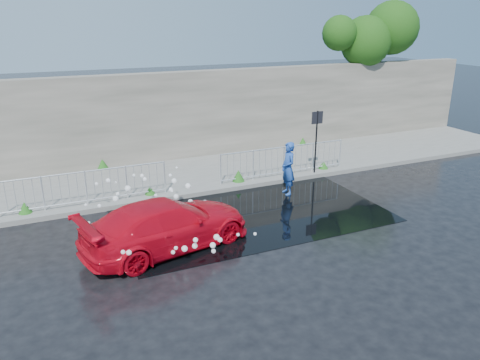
% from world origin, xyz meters
% --- Properties ---
extents(ground, '(90.00, 90.00, 0.00)m').
position_xyz_m(ground, '(0.00, 0.00, 0.00)').
color(ground, black).
rests_on(ground, ground).
extents(pavement, '(30.00, 4.00, 0.15)m').
position_xyz_m(pavement, '(0.00, 5.00, 0.07)').
color(pavement, slate).
rests_on(pavement, ground).
extents(curb, '(30.00, 0.25, 0.16)m').
position_xyz_m(curb, '(0.00, 3.00, 0.08)').
color(curb, slate).
rests_on(curb, ground).
extents(retaining_wall, '(30.00, 0.60, 3.50)m').
position_xyz_m(retaining_wall, '(0.00, 7.20, 1.90)').
color(retaining_wall, '#555247').
rests_on(retaining_wall, pavement).
extents(puddle, '(8.00, 5.00, 0.01)m').
position_xyz_m(puddle, '(0.50, 1.00, 0.01)').
color(puddle, black).
rests_on(puddle, ground).
extents(sign_post, '(0.45, 0.06, 2.50)m').
position_xyz_m(sign_post, '(4.20, 3.10, 1.72)').
color(sign_post, black).
rests_on(sign_post, ground).
extents(tree, '(5.06, 2.53, 6.46)m').
position_xyz_m(tree, '(10.04, 7.42, 4.89)').
color(tree, '#332114').
rests_on(tree, ground).
extents(railing_left, '(5.05, 0.05, 1.10)m').
position_xyz_m(railing_left, '(-4.00, 3.35, 0.74)').
color(railing_left, silver).
rests_on(railing_left, pavement).
extents(railing_right, '(5.05, 0.05, 1.10)m').
position_xyz_m(railing_right, '(3.00, 3.35, 0.74)').
color(railing_right, silver).
rests_on(railing_right, pavement).
extents(weeds, '(12.17, 3.93, 0.42)m').
position_xyz_m(weeds, '(-0.29, 4.53, 0.32)').
color(weeds, '#155119').
rests_on(weeds, pavement).
extents(water_spray, '(3.62, 5.33, 1.03)m').
position_xyz_m(water_spray, '(-2.21, 0.92, 0.62)').
color(water_spray, white).
rests_on(water_spray, ground).
extents(red_car, '(4.77, 2.81, 1.30)m').
position_xyz_m(red_car, '(-2.43, -0.23, 0.65)').
color(red_car, red).
rests_on(red_car, ground).
extents(person, '(0.50, 0.70, 1.81)m').
position_xyz_m(person, '(2.37, 1.93, 0.90)').
color(person, '#204AA4').
rests_on(person, ground).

